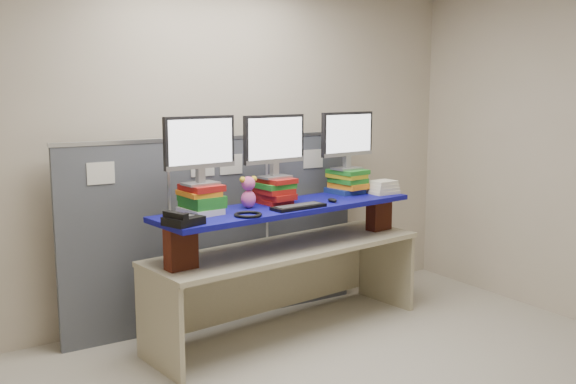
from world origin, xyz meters
TOP-DOWN VIEW (x-y plane):
  - room at (0.00, 0.00)m, footprint 5.00×4.00m
  - cubicle_partition at (-0.00, 1.78)m, footprint 2.60×0.06m
  - desk at (0.34, 1.26)m, footprint 2.36×0.95m
  - brick_pier_left at (-0.62, 1.09)m, footprint 0.22×0.14m
  - brick_pier_right at (1.31, 1.33)m, footprint 0.22×0.14m
  - blue_board at (0.34, 1.26)m, footprint 2.21×0.81m
  - book_stack_left at (-0.37, 1.30)m, footprint 0.29×0.33m
  - book_stack_center at (0.28, 1.38)m, footprint 0.28×0.34m
  - book_stack_right at (1.06, 1.47)m, footprint 0.29×0.33m
  - monitor_left at (-0.38, 1.29)m, footprint 0.56×0.19m
  - monitor_center at (0.28, 1.37)m, footprint 0.56×0.19m
  - monitor_right at (1.06, 1.47)m, footprint 0.56×0.19m
  - keyboard at (0.32, 1.09)m, footprint 0.45×0.19m
  - mouse at (0.70, 1.18)m, footprint 0.09×0.11m
  - desk_phone at (-0.64, 1.00)m, footprint 0.27×0.26m
  - headset at (-0.14, 1.03)m, footprint 0.21×0.21m
  - plush_toy at (0.02, 1.31)m, footprint 0.14×0.10m
  - binder_stack at (1.31, 1.29)m, footprint 0.24×0.19m

SIDE VIEW (x-z plane):
  - desk at x=0.34m, z-range 0.21..0.91m
  - cubicle_partition at x=0.00m, z-range 0.00..1.53m
  - brick_pier_left at x=-0.62m, z-range 0.70..0.98m
  - brick_pier_right at x=1.31m, z-range 0.70..0.98m
  - blue_board at x=0.34m, z-range 0.98..1.02m
  - headset at x=-0.14m, z-range 1.02..1.04m
  - keyboard at x=0.32m, z-range 1.02..1.05m
  - mouse at x=0.70m, z-range 1.02..1.05m
  - desk_phone at x=-0.64m, z-range 1.01..1.10m
  - binder_stack at x=1.31m, z-range 1.02..1.13m
  - book_stack_center at x=0.28m, z-range 1.02..1.22m
  - book_stack_right at x=1.06m, z-range 1.02..1.23m
  - book_stack_left at x=-0.37m, z-range 1.02..1.23m
  - plush_toy at x=0.02m, z-range 1.02..1.26m
  - room at x=0.00m, z-range 0.00..2.80m
  - monitor_center at x=0.28m, z-range 1.25..1.74m
  - monitor_right at x=1.06m, z-range 1.26..1.74m
  - monitor_left at x=-0.38m, z-range 1.26..1.75m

